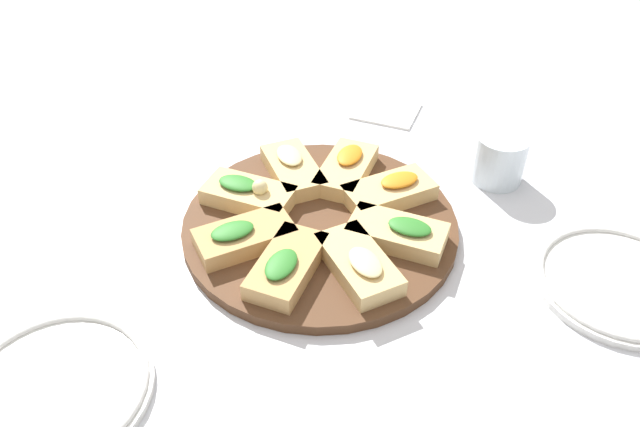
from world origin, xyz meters
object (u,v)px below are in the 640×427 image
Objects in this scene: plate_left at (619,282)px; plate_right at (55,389)px; water_glass at (499,158)px; serving_board at (320,225)px; napkin_stack at (386,110)px.

plate_left is 0.73m from plate_right.
plate_left is 0.27m from water_glass.
serving_board reaches higher than napkin_stack.
plate_left is 0.54m from napkin_stack.
napkin_stack is at bearing -123.03° from plate_right.
water_glass is (-0.58, -0.43, 0.03)m from plate_right.
plate_right is 0.72m from water_glass.
napkin_stack is (0.29, -0.45, -0.00)m from plate_left.
serving_board is at bearing 24.92° from water_glass.
water_glass reaches higher than plate_right.
plate_left is 1.01× the size of plate_right.
water_glass is at bearing -155.08° from serving_board.
serving_board is 4.89× the size of water_glass.
water_glass is (0.12, -0.24, 0.03)m from plate_left.
plate_right is at bearing 14.76° from plate_left.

